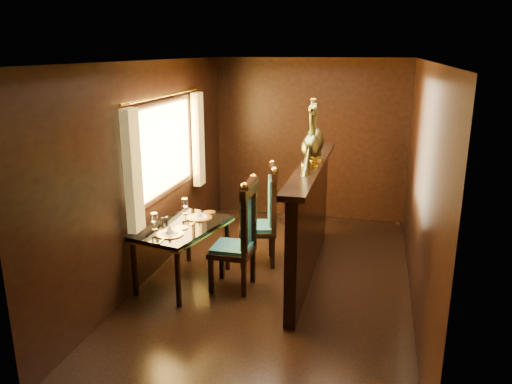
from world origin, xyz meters
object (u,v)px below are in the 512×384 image
at_px(dining_table, 182,231).
at_px(chair_left, 242,232).
at_px(peacock_right, 314,129).
at_px(chair_right, 267,212).
at_px(peacock_left, 311,136).

bearing_deg(dining_table, chair_left, 12.14).
relative_size(dining_table, chair_left, 1.00).
distance_m(dining_table, chair_left, 0.71).
relative_size(chair_left, peacock_right, 1.75).
bearing_deg(peacock_right, dining_table, -152.29).
relative_size(chair_right, peacock_left, 1.89).
bearing_deg(chair_right, peacock_left, -45.85).
xyz_separation_m(dining_table, peacock_left, (1.38, 0.44, 1.08)).
bearing_deg(dining_table, peacock_left, 30.26).
height_order(dining_table, chair_left, chair_left).
height_order(chair_right, peacock_left, peacock_left).
xyz_separation_m(chair_right, peacock_right, (0.57, -0.04, 1.06)).
bearing_deg(chair_left, peacock_left, 34.29).
bearing_deg(dining_table, chair_right, 55.97).
bearing_deg(chair_left, peacock_right, 48.09).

